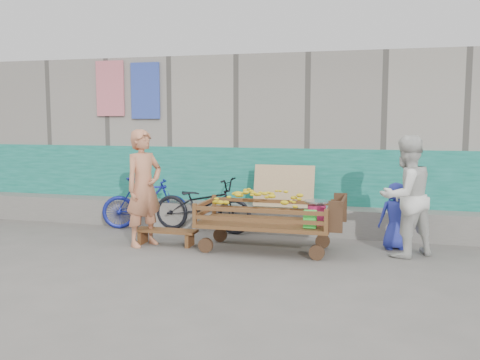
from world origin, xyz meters
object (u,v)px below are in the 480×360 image
(woman, at_px, (406,196))
(bicycle_blue, at_px, (146,203))
(banana_cart, at_px, (263,209))
(child, at_px, (396,216))
(vendor_man, at_px, (144,188))
(bench, at_px, (166,234))
(bicycle_dark, at_px, (203,205))

(woman, distance_m, bicycle_blue, 4.37)
(banana_cart, xyz_separation_m, woman, (1.97, 0.20, 0.24))
(woman, height_order, child, woman)
(vendor_man, xyz_separation_m, child, (3.64, 0.74, -0.38))
(banana_cart, distance_m, woman, 1.99)
(bench, xyz_separation_m, bicycle_blue, (-0.83, 1.06, 0.27))
(bench, height_order, child, child)
(bench, relative_size, woman, 0.57)
(banana_cart, height_order, bicycle_dark, bicycle_dark)
(woman, height_order, bicycle_blue, woman)
(bicycle_dark, distance_m, bicycle_blue, 1.05)
(woman, bearing_deg, child, -111.59)
(vendor_man, distance_m, child, 3.73)
(bench, distance_m, child, 3.42)
(bench, bearing_deg, child, 10.81)
(banana_cart, bearing_deg, woman, 5.69)
(vendor_man, height_order, bicycle_dark, vendor_man)
(vendor_man, bearing_deg, woman, -57.67)
(bicycle_blue, bearing_deg, woman, -120.83)
(banana_cart, distance_m, child, 1.94)
(vendor_man, bearing_deg, banana_cart, -57.80)
(woman, xyz_separation_m, bicycle_dark, (-3.24, 0.80, -0.38))
(bicycle_blue, bearing_deg, child, -116.07)
(child, bearing_deg, vendor_man, -3.89)
(banana_cart, xyz_separation_m, vendor_man, (-1.78, -0.17, 0.27))
(bicycle_blue, bearing_deg, banana_cart, -133.54)
(woman, relative_size, child, 1.70)
(bench, height_order, bicycle_dark, bicycle_dark)
(vendor_man, xyz_separation_m, woman, (3.75, 0.37, -0.03))
(bicycle_dark, bearing_deg, woman, -98.59)
(child, height_order, bicycle_blue, child)
(banana_cart, distance_m, bicycle_blue, 2.52)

